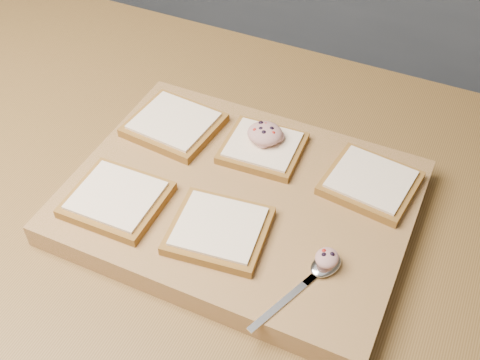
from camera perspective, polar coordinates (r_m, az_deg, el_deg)
The scene contains 11 objects.
island_counter at distance 1.29m, azimuth -3.63°, elevation -13.56°, with size 2.00×0.80×0.90m.
back_counter at distance 2.30m, azimuth 13.62°, elevation 16.05°, with size 3.60×0.62×0.94m.
cutting_board at distance 0.87m, azimuth 0.00°, elevation -2.07°, with size 0.48×0.36×0.04m, color #A47046.
bread_far_left at distance 0.95m, azimuth -6.26°, elevation 5.27°, with size 0.14×0.13×0.02m.
bread_far_center at distance 0.91m, azimuth 2.17°, elevation 3.10°, with size 0.12×0.11×0.02m.
bread_far_right at distance 0.88m, azimuth 12.28°, elevation -0.22°, with size 0.14×0.13×0.02m.
bread_near_left at distance 0.85m, azimuth -11.60°, elevation -1.77°, with size 0.13×0.12×0.02m.
bread_near_center at distance 0.80m, azimuth -2.01°, elevation -4.73°, with size 0.14×0.13×0.02m.
tuna_salad_dollop at distance 0.90m, azimuth 2.38°, elevation 4.45°, with size 0.05×0.05×0.03m.
spoon at distance 0.77m, azimuth 7.57°, elevation -8.45°, with size 0.08×0.15×0.01m.
spoon_salad at distance 0.76m, azimuth 8.25°, elevation -7.31°, with size 0.03×0.03×0.02m.
Camera 1 is at (0.35, -0.57, 1.56)m, focal length 45.00 mm.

